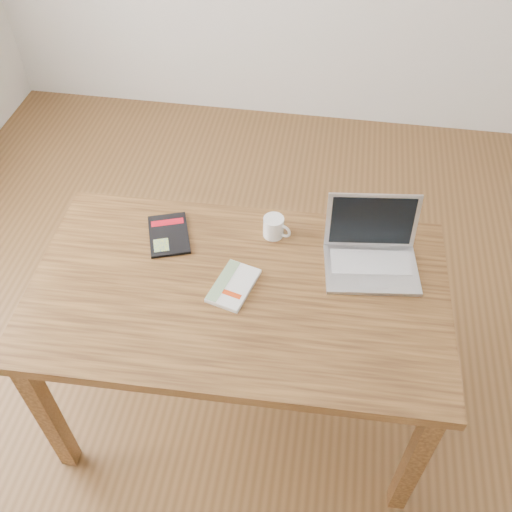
# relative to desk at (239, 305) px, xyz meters

# --- Properties ---
(room) EXTENTS (4.04, 4.04, 2.70)m
(room) POSITION_rel_desk_xyz_m (0.00, 0.19, 0.69)
(room) COLOR brown
(room) RESTS_ON ground
(desk) EXTENTS (1.40, 0.83, 0.75)m
(desk) POSITION_rel_desk_xyz_m (0.00, 0.00, 0.00)
(desk) COLOR brown
(desk) RESTS_ON ground
(white_guidebook) EXTENTS (0.16, 0.22, 0.02)m
(white_guidebook) POSITION_rel_desk_xyz_m (-0.02, 0.00, 0.10)
(white_guidebook) COLOR silver
(white_guidebook) RESTS_ON desk
(black_guidebook) EXTENTS (0.20, 0.24, 0.01)m
(black_guidebook) POSITION_rel_desk_xyz_m (-0.29, 0.20, 0.09)
(black_guidebook) COLOR black
(black_guidebook) RESTS_ON desk
(laptop) EXTENTS (0.34, 0.29, 0.22)m
(laptop) POSITION_rel_desk_xyz_m (0.42, 0.19, 0.14)
(laptop) COLOR silver
(laptop) RESTS_ON desk
(coffee_mug) EXTENTS (0.10, 0.07, 0.08)m
(coffee_mug) POSITION_rel_desk_xyz_m (0.08, 0.26, 0.13)
(coffee_mug) COLOR white
(coffee_mug) RESTS_ON desk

